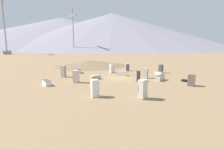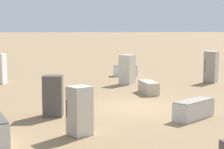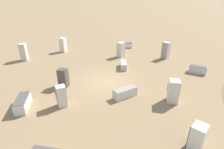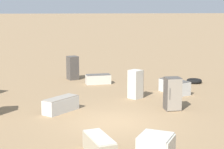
{
  "view_description": "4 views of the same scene",
  "coord_description": "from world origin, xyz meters",
  "px_view_note": "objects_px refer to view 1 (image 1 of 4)",
  "views": [
    {
      "loc": [
        22.24,
        -15.52,
        5.28
      ],
      "look_at": [
        0.31,
        -1.28,
        0.79
      ],
      "focal_mm": 28.0,
      "sensor_mm": 36.0,
      "label": 1
    },
    {
      "loc": [
        2.38,
        14.96,
        3.17
      ],
      "look_at": [
        0.94,
        0.77,
        1.47
      ],
      "focal_mm": 60.0,
      "sensor_mm": 36.0,
      "label": 2
    },
    {
      "loc": [
        -2.48,
        13.12,
        6.97
      ],
      "look_at": [
        -0.65,
        0.34,
        0.89
      ],
      "focal_mm": 28.0,
      "sensor_mm": 36.0,
      "label": 3
    },
    {
      "loc": [
        -3.75,
        -14.36,
        4.56
      ],
      "look_at": [
        0.05,
        0.3,
        1.95
      ],
      "focal_mm": 60.0,
      "sensor_mm": 36.0,
      "label": 4
    }
  ],
  "objects_px": {
    "discarded_fridge_4": "(161,69)",
    "discarded_fridge_9": "(191,80)",
    "discarded_fridge_3": "(128,67)",
    "discarded_fridge_10": "(146,74)",
    "discarded_fridge_11": "(95,88)",
    "discarded_fridge_1": "(122,73)",
    "discarded_fridge_13": "(47,83)",
    "discarded_fridge_15": "(160,78)",
    "power_pylon_1": "(5,35)",
    "discarded_fridge_0": "(159,73)",
    "discarded_fridge_12": "(76,76)",
    "discarded_fridge_2": "(63,71)",
    "scrap_tire": "(184,80)",
    "power_pylon_0": "(74,39)",
    "discarded_fridge_7": "(137,76)",
    "discarded_fridge_8": "(143,89)",
    "discarded_fridge_5": "(79,71)",
    "discarded_fridge_14": "(112,68)",
    "discarded_fridge_6": "(95,77)"
  },
  "relations": [
    {
      "from": "power_pylon_1",
      "to": "discarded_fridge_10",
      "type": "xyz_separation_m",
      "value": [
        93.21,
        15.22,
        -9.7
      ]
    },
    {
      "from": "discarded_fridge_1",
      "to": "discarded_fridge_14",
      "type": "xyz_separation_m",
      "value": [
        -3.31,
        0.14,
        0.49
      ]
    },
    {
      "from": "discarded_fridge_7",
      "to": "discarded_fridge_12",
      "type": "height_order",
      "value": "discarded_fridge_12"
    },
    {
      "from": "discarded_fridge_0",
      "to": "discarded_fridge_12",
      "type": "relative_size",
      "value": 0.9
    },
    {
      "from": "discarded_fridge_13",
      "to": "scrap_tire",
      "type": "bearing_deg",
      "value": -29.86
    },
    {
      "from": "discarded_fridge_5",
      "to": "discarded_fridge_6",
      "type": "distance_m",
      "value": 7.1
    },
    {
      "from": "discarded_fridge_15",
      "to": "discarded_fridge_13",
      "type": "bearing_deg",
      "value": -130.43
    },
    {
      "from": "discarded_fridge_9",
      "to": "discarded_fridge_11",
      "type": "relative_size",
      "value": 0.82
    },
    {
      "from": "discarded_fridge_1",
      "to": "discarded_fridge_14",
      "type": "distance_m",
      "value": 3.35
    },
    {
      "from": "discarded_fridge_2",
      "to": "discarded_fridge_13",
      "type": "xyz_separation_m",
      "value": [
        4.7,
        -3.76,
        -0.6
      ]
    },
    {
      "from": "discarded_fridge_4",
      "to": "discarded_fridge_13",
      "type": "height_order",
      "value": "discarded_fridge_4"
    },
    {
      "from": "discarded_fridge_14",
      "to": "discarded_fridge_15",
      "type": "relative_size",
      "value": 0.83
    },
    {
      "from": "discarded_fridge_3",
      "to": "discarded_fridge_10",
      "type": "bearing_deg",
      "value": 105.68
    },
    {
      "from": "discarded_fridge_15",
      "to": "discarded_fridge_4",
      "type": "bearing_deg",
      "value": 111.72
    },
    {
      "from": "discarded_fridge_14",
      "to": "discarded_fridge_8",
      "type": "bearing_deg",
      "value": 70.18
    },
    {
      "from": "discarded_fridge_14",
      "to": "discarded_fridge_10",
      "type": "bearing_deg",
      "value": 104.57
    },
    {
      "from": "discarded_fridge_4",
      "to": "discarded_fridge_8",
      "type": "xyz_separation_m",
      "value": [
        10.06,
        -13.98,
        0.17
      ]
    },
    {
      "from": "discarded_fridge_8",
      "to": "discarded_fridge_11",
      "type": "distance_m",
      "value": 4.78
    },
    {
      "from": "power_pylon_0",
      "to": "discarded_fridge_8",
      "type": "distance_m",
      "value": 102.63
    },
    {
      "from": "discarded_fridge_7",
      "to": "scrap_tire",
      "type": "height_order",
      "value": "discarded_fridge_7"
    },
    {
      "from": "discarded_fridge_9",
      "to": "discarded_fridge_11",
      "type": "height_order",
      "value": "discarded_fridge_11"
    },
    {
      "from": "discarded_fridge_1",
      "to": "discarded_fridge_10",
      "type": "relative_size",
      "value": 1.2
    },
    {
      "from": "discarded_fridge_5",
      "to": "discarded_fridge_7",
      "type": "xyz_separation_m",
      "value": [
        11.57,
        4.29,
        0.4
      ]
    },
    {
      "from": "discarded_fridge_9",
      "to": "power_pylon_0",
      "type": "bearing_deg",
      "value": -111.51
    },
    {
      "from": "discarded_fridge_13",
      "to": "discarded_fridge_14",
      "type": "relative_size",
      "value": 1.0
    },
    {
      "from": "power_pylon_0",
      "to": "discarded_fridge_4",
      "type": "xyz_separation_m",
      "value": [
        87.7,
        -16.2,
        -8.12
      ]
    },
    {
      "from": "discarded_fridge_6",
      "to": "discarded_fridge_7",
      "type": "distance_m",
      "value": 6.37
    },
    {
      "from": "discarded_fridge_1",
      "to": "discarded_fridge_15",
      "type": "relative_size",
      "value": 0.9
    },
    {
      "from": "discarded_fridge_15",
      "to": "scrap_tire",
      "type": "bearing_deg",
      "value": 25.58
    },
    {
      "from": "power_pylon_1",
      "to": "discarded_fridge_1",
      "type": "xyz_separation_m",
      "value": [
        89.09,
        13.5,
        -10.11
      ]
    },
    {
      "from": "discarded_fridge_2",
      "to": "power_pylon_0",
      "type": "bearing_deg",
      "value": -161.02
    },
    {
      "from": "discarded_fridge_4",
      "to": "discarded_fridge_9",
      "type": "xyz_separation_m",
      "value": [
        9.48,
        -4.97,
        -0.05
      ]
    },
    {
      "from": "power_pylon_1",
      "to": "discarded_fridge_4",
      "type": "bearing_deg",
      "value": 13.26
    },
    {
      "from": "discarded_fridge_0",
      "to": "discarded_fridge_2",
      "type": "bearing_deg",
      "value": -23.97
    },
    {
      "from": "discarded_fridge_1",
      "to": "scrap_tire",
      "type": "xyz_separation_m",
      "value": [
        9.01,
        4.73,
        -0.21
      ]
    },
    {
      "from": "power_pylon_1",
      "to": "discarded_fridge_11",
      "type": "xyz_separation_m",
      "value": [
        97.77,
        3.8,
        -9.55
      ]
    },
    {
      "from": "discarded_fridge_1",
      "to": "discarded_fridge_4",
      "type": "bearing_deg",
      "value": 127.64
    },
    {
      "from": "discarded_fridge_2",
      "to": "discarded_fridge_8",
      "type": "relative_size",
      "value": 1.0
    },
    {
      "from": "discarded_fridge_8",
      "to": "discarded_fridge_9",
      "type": "distance_m",
      "value": 9.03
    },
    {
      "from": "discarded_fridge_11",
      "to": "discarded_fridge_1",
      "type": "bearing_deg",
      "value": 143.59
    },
    {
      "from": "discarded_fridge_13",
      "to": "discarded_fridge_15",
      "type": "bearing_deg",
      "value": -25.72
    },
    {
      "from": "power_pylon_0",
      "to": "discarded_fridge_7",
      "type": "height_order",
      "value": "power_pylon_0"
    },
    {
      "from": "power_pylon_1",
      "to": "discarded_fridge_9",
      "type": "height_order",
      "value": "power_pylon_1"
    },
    {
      "from": "power_pylon_1",
      "to": "discarded_fridge_3",
      "type": "distance_m",
      "value": 87.71
    },
    {
      "from": "power_pylon_1",
      "to": "discarded_fridge_15",
      "type": "height_order",
      "value": "power_pylon_1"
    },
    {
      "from": "discarded_fridge_2",
      "to": "discarded_fridge_6",
      "type": "relative_size",
      "value": 1.11
    },
    {
      "from": "discarded_fridge_11",
      "to": "discarded_fridge_2",
      "type": "bearing_deg",
      "value": -171.7
    },
    {
      "from": "discarded_fridge_4",
      "to": "discarded_fridge_6",
      "type": "relative_size",
      "value": 0.91
    },
    {
      "from": "discarded_fridge_9",
      "to": "discarded_fridge_14",
      "type": "distance_m",
      "value": 14.8
    },
    {
      "from": "discarded_fridge_13",
      "to": "discarded_fridge_1",
      "type": "bearing_deg",
      "value": -1.15
    }
  ]
}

